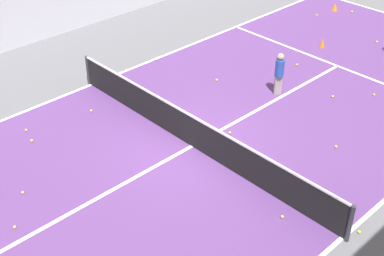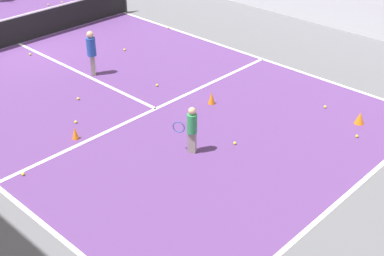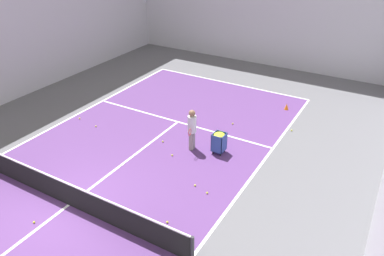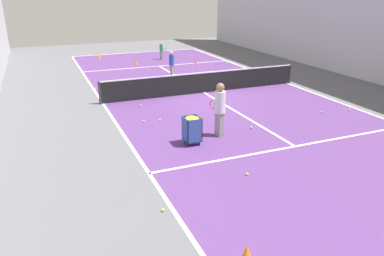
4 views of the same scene
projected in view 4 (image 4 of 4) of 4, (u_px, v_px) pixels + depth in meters
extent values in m
plane|color=#5B5B60|center=(204.00, 93.00, 17.11)|extent=(36.54, 36.54, 0.00)
cube|color=#563370|center=(204.00, 93.00, 17.11)|extent=(9.17, 24.39, 0.00)
cube|color=white|center=(136.00, 53.00, 27.65)|extent=(9.17, 0.10, 0.00)
cube|color=white|center=(287.00, 83.00, 18.75)|extent=(0.10, 24.39, 0.00)
cube|color=white|center=(103.00, 104.00, 15.47)|extent=(0.10, 24.39, 0.00)
cube|color=white|center=(159.00, 66.00, 22.91)|extent=(9.17, 0.10, 0.00)
cube|color=white|center=(295.00, 146.00, 11.31)|extent=(9.17, 0.10, 0.00)
cube|color=white|center=(204.00, 93.00, 17.11)|extent=(0.10, 13.41, 0.00)
cylinder|color=#2D2D33|center=(290.00, 74.00, 18.62)|extent=(0.10, 0.10, 0.95)
cylinder|color=#2D2D33|center=(100.00, 93.00, 15.26)|extent=(0.10, 0.10, 0.95)
cube|color=black|center=(204.00, 83.00, 16.95)|extent=(9.27, 0.03, 0.88)
cube|color=white|center=(204.00, 73.00, 16.78)|extent=(9.27, 0.04, 0.05)
cube|color=gray|center=(162.00, 56.00, 24.95)|extent=(0.18, 0.21, 0.52)
cylinder|color=#2D8C4C|center=(161.00, 48.00, 24.78)|extent=(0.31, 0.31, 0.46)
sphere|color=tan|center=(161.00, 43.00, 24.67)|extent=(0.17, 0.17, 0.17)
torus|color=#2D478C|center=(165.00, 50.00, 24.68)|extent=(0.15, 0.27, 0.28)
cube|color=gray|center=(219.00, 124.00, 12.00)|extent=(0.21, 0.30, 0.79)
cylinder|color=silver|center=(220.00, 102.00, 11.74)|extent=(0.40, 0.40, 0.70)
sphere|color=#846047|center=(220.00, 87.00, 11.57)|extent=(0.26, 0.26, 0.26)
torus|color=#B22D2D|center=(212.00, 105.00, 12.06)|extent=(0.07, 0.28, 0.28)
cube|color=gray|center=(172.00, 71.00, 20.21)|extent=(0.23, 0.25, 0.60)
cylinder|color=#234799|center=(172.00, 60.00, 20.00)|extent=(0.38, 0.38, 0.54)
sphere|color=tan|center=(171.00, 53.00, 19.87)|extent=(0.20, 0.20, 0.20)
cube|color=#2D478C|center=(192.00, 140.00, 11.46)|extent=(0.48, 0.50, 0.02)
cube|color=#2D478C|center=(189.00, 126.00, 11.54)|extent=(0.48, 0.02, 0.74)
cube|color=#2D478C|center=(195.00, 131.00, 11.13)|extent=(0.48, 0.02, 0.74)
cube|color=#2D478C|center=(199.00, 128.00, 11.42)|extent=(0.02, 0.50, 0.74)
cube|color=#2D478C|center=(185.00, 130.00, 11.25)|extent=(0.02, 0.50, 0.74)
ellipsoid|color=yellow|center=(192.00, 119.00, 11.23)|extent=(0.44, 0.46, 0.16)
cylinder|color=black|center=(195.00, 139.00, 11.70)|extent=(0.05, 0.05, 0.13)
cylinder|color=black|center=(185.00, 141.00, 11.58)|extent=(0.05, 0.05, 0.13)
cylinder|color=black|center=(199.00, 143.00, 11.39)|extent=(0.05, 0.05, 0.13)
cylinder|color=black|center=(189.00, 145.00, 11.28)|extent=(0.05, 0.05, 0.13)
cone|color=orange|center=(196.00, 62.00, 23.45)|extent=(0.16, 0.16, 0.31)
cone|color=orange|center=(247.00, 252.00, 6.56)|extent=(0.21, 0.21, 0.31)
cone|color=orange|center=(99.00, 56.00, 25.45)|extent=(0.24, 0.24, 0.30)
cone|color=orange|center=(136.00, 62.00, 23.15)|extent=(0.18, 0.18, 0.33)
sphere|color=yellow|center=(95.00, 88.00, 17.69)|extent=(0.07, 0.07, 0.07)
sphere|color=yellow|center=(349.00, 110.00, 14.58)|extent=(0.07, 0.07, 0.07)
sphere|color=yellow|center=(200.00, 86.00, 18.18)|extent=(0.07, 0.07, 0.07)
sphere|color=yellow|center=(247.00, 174.00, 9.56)|extent=(0.07, 0.07, 0.07)
sphere|color=yellow|center=(146.00, 59.00, 25.13)|extent=(0.07, 0.07, 0.07)
sphere|color=yellow|center=(187.00, 70.00, 21.65)|extent=(0.07, 0.07, 0.07)
sphere|color=yellow|center=(143.00, 82.00, 18.98)|extent=(0.07, 0.07, 0.07)
sphere|color=yellow|center=(218.00, 124.00, 13.02)|extent=(0.07, 0.07, 0.07)
sphere|color=yellow|center=(228.00, 75.00, 20.35)|extent=(0.07, 0.07, 0.07)
sphere|color=yellow|center=(160.00, 120.00, 13.45)|extent=(0.07, 0.07, 0.07)
sphere|color=yellow|center=(227.00, 63.00, 23.66)|extent=(0.07, 0.07, 0.07)
sphere|color=yellow|center=(286.00, 81.00, 19.12)|extent=(0.07, 0.07, 0.07)
sphere|color=yellow|center=(108.00, 56.00, 25.97)|extent=(0.07, 0.07, 0.07)
sphere|color=yellow|center=(271.00, 87.00, 17.91)|extent=(0.07, 0.07, 0.07)
sphere|color=yellow|center=(99.00, 60.00, 24.54)|extent=(0.07, 0.07, 0.07)
sphere|color=yellow|center=(163.00, 210.00, 8.01)|extent=(0.07, 0.07, 0.07)
sphere|color=yellow|center=(251.00, 127.00, 12.75)|extent=(0.07, 0.07, 0.07)
sphere|color=yellow|center=(149.00, 70.00, 21.72)|extent=(0.07, 0.07, 0.07)
sphere|color=yellow|center=(217.00, 60.00, 24.46)|extent=(0.07, 0.07, 0.07)
sphere|color=yellow|center=(144.00, 121.00, 13.38)|extent=(0.07, 0.07, 0.07)
sphere|color=yellow|center=(193.00, 66.00, 22.80)|extent=(0.07, 0.07, 0.07)
sphere|color=yellow|center=(322.00, 112.00, 14.32)|extent=(0.07, 0.07, 0.07)
sphere|color=yellow|center=(140.00, 105.00, 15.13)|extent=(0.07, 0.07, 0.07)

